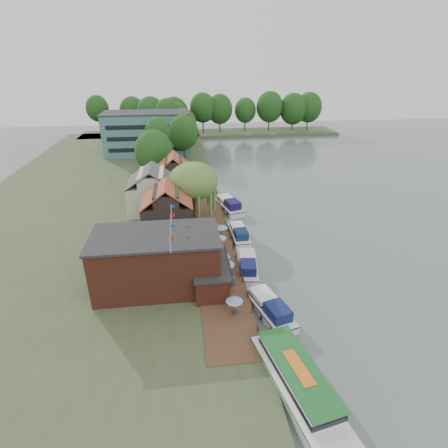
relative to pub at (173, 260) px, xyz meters
name	(u,v)px	position (x,y,z in m)	size (l,w,h in m)	color
ground	(278,278)	(14.00, 1.00, -4.65)	(260.00, 260.00, 0.00)	#4E5A58
land_bank	(101,195)	(-16.00, 36.00, -4.15)	(50.00, 140.00, 1.00)	#384728
quay_deck	(213,241)	(6.00, 11.00, -3.60)	(6.00, 50.00, 0.10)	#47301E
quay_rail	(229,236)	(8.70, 11.50, -3.15)	(0.20, 49.00, 1.00)	black
pub	(173,260)	(0.00, 0.00, 0.00)	(20.00, 11.00, 7.30)	maroon
hotel_block	(148,133)	(-8.00, 71.00, 2.50)	(25.40, 12.40, 12.30)	#38666B
cottage_a	(167,209)	(-1.00, 15.00, 0.60)	(8.60, 7.60, 8.50)	black
cottage_b	(152,189)	(-4.00, 25.00, 0.60)	(9.60, 8.60, 8.50)	beige
cottage_c	(174,174)	(0.00, 34.00, 0.60)	(7.60, 7.60, 8.50)	black
willow	(194,192)	(3.50, 20.00, 1.56)	(8.60, 8.60, 10.43)	#476B2D
umbrella_0	(234,306)	(6.68, -6.91, -2.36)	(2.00, 2.00, 2.38)	navy
umbrella_1	(226,282)	(6.33, -2.33, -2.36)	(2.11, 2.11, 2.38)	navy
umbrella_2	(226,269)	(6.74, 0.77, -2.36)	(2.42, 2.42, 2.38)	#1C419B
umbrella_3	(222,261)	(6.46, 2.81, -2.36)	(2.33, 2.33, 2.38)	#1C1F9C
umbrella_4	(216,248)	(6.07, 6.47, -2.36)	(2.05, 2.05, 2.38)	#1A4B90
umbrella_5	(219,242)	(6.68, 8.32, -2.36)	(2.34, 2.34, 2.38)	navy
umbrella_6	(222,231)	(7.46, 11.79, -2.36)	(2.02, 2.02, 2.38)	#1C339A
cruiser_0	(269,306)	(10.96, -6.06, -3.45)	(3.19, 9.87, 2.39)	silver
cruiser_1	(247,264)	(10.14, 3.48, -3.48)	(3.12, 9.65, 2.33)	silver
cruiser_2	(239,232)	(10.58, 13.47, -3.55)	(2.98, 9.22, 2.21)	white
cruiser_3	(229,204)	(10.55, 25.90, -3.35)	(3.42, 10.58, 2.59)	silver
tour_boat	(301,386)	(10.97, -17.45, -3.12)	(3.95, 14.03, 3.06)	silver
swan	(279,327)	(11.44, -8.69, -4.43)	(0.44, 0.44, 0.44)	white
bank_tree_0	(154,156)	(-4.47, 43.22, 2.35)	(8.82, 8.82, 12.00)	#143811
bank_tree_1	(159,145)	(-3.80, 51.17, 3.12)	(6.12, 6.12, 13.55)	#143811
bank_tree_2	(184,138)	(2.61, 60.97, 2.74)	(8.34, 8.34, 12.77)	#143811
bank_tree_3	(183,127)	(2.91, 80.52, 2.39)	(8.84, 8.84, 12.09)	#143811
bank_tree_4	(167,120)	(-2.42, 88.99, 3.55)	(7.79, 7.79, 14.39)	#143811
bank_tree_5	(178,120)	(1.10, 93.45, 2.56)	(7.40, 7.40, 12.42)	#143811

